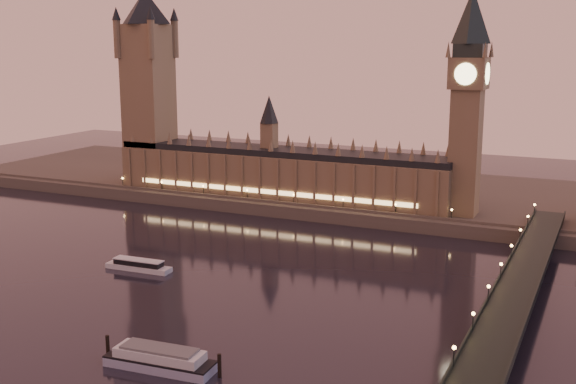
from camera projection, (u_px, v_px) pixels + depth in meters
name	position (u px, v px, depth m)	size (l,w,h in m)	color
ground	(235.00, 290.00, 252.01)	(700.00, 700.00, 0.00)	black
far_embankment	(433.00, 198.00, 385.79)	(560.00, 130.00, 6.00)	#423D35
palace_of_westminster	(280.00, 167.00, 371.53)	(180.00, 26.62, 52.00)	brown
victoria_tower	(148.00, 77.00, 395.18)	(31.68, 31.68, 118.00)	brown
big_ben	(468.00, 89.00, 324.32)	(17.68, 17.68, 104.00)	brown
westminster_bridge	(506.00, 316.00, 213.38)	(13.20, 260.00, 15.30)	black
cruise_boat_a	(139.00, 265.00, 273.28)	(26.62, 7.03, 4.22)	silver
moored_barge	(160.00, 359.00, 190.80)	(34.87, 10.60, 6.41)	#949DBD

